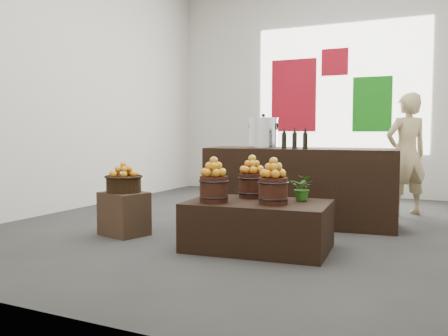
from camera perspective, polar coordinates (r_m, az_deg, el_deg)
The scene contains 22 objects.
ground at distance 6.58m, azimuth 3.10°, elevation -6.49°, with size 7.00×7.00×0.00m, color #323230.
back_wall at distance 9.80m, azimuth 11.39°, elevation 8.79°, with size 6.00×0.04×4.00m, color beige.
back_opening at distance 9.70m, azimuth 13.09°, elevation 8.81°, with size 3.20×0.02×2.40m, color white.
deco_red_left at distance 9.93m, azimuth 7.96°, elevation 8.20°, with size 0.90×0.04×1.40m, color maroon.
deco_green_right at distance 9.55m, azimuth 16.57°, elevation 7.00°, with size 0.70×0.04×1.00m, color #136F11.
deco_red_upper at distance 9.77m, azimuth 12.55°, elevation 11.74°, with size 0.50×0.04×0.50m, color maroon.
crate at distance 6.03m, azimuth -11.34°, elevation -5.13°, with size 0.51×0.42×0.51m, color #432D1F.
wicker_basket at distance 5.98m, azimuth -11.39°, elevation -1.86°, with size 0.41×0.41×0.18m, color black.
apples_in_basket at distance 5.96m, azimuth -11.42°, elevation -0.16°, with size 0.32×0.32×0.17m, color #AD050C, non-canonical shape.
display_table at distance 5.22m, azimuth 3.89°, elevation -6.58°, with size 1.45×0.89×0.50m, color black.
apple_bucket_front_left at distance 5.11m, azimuth -1.18°, elevation -2.45°, with size 0.29×0.29×0.27m, color #38170F.
apples_in_bucket_front_left at distance 5.08m, azimuth -1.18°, elevation 0.14°, with size 0.22×0.22×0.20m, color #AD050C, non-canonical shape.
apple_bucket_front_right at distance 5.01m, azimuth 5.64°, elevation -2.61°, with size 0.29×0.29×0.27m, color #38170F.
apples_in_bucket_front_right at distance 4.98m, azimuth 5.66°, elevation 0.03°, with size 0.22×0.22×0.20m, color #AD050C, non-canonical shape.
apple_bucket_rear at distance 5.46m, azimuth 3.22°, elevation -2.01°, with size 0.29×0.29×0.27m, color #38170F.
apples_in_bucket_rear at distance 5.44m, azimuth 3.24°, elevation 0.42°, with size 0.22×0.22×0.20m, color #AD050C, non-canonical shape.
herb_garnish_right at distance 5.28m, azimuth 9.00°, elevation -2.24°, with size 0.25×0.21×0.27m, color #1F5812.
herb_garnish_left at distance 5.46m, azimuth -1.25°, elevation -1.92°, with size 0.16×0.13×0.28m, color #1F5812.
counter at distance 6.62m, azimuth 8.69°, elevation -2.08°, with size 2.45×0.78×1.00m, color black.
stock_pot_left at distance 6.68m, azimuth 4.52°, elevation 3.96°, with size 0.38×0.38×0.38m, color silver.
oil_cruets at distance 6.33m, azimuth 8.37°, elevation 3.44°, with size 0.27×0.07×0.28m, color black, non-canonical shape.
shopper at distance 7.70m, azimuth 20.12°, elevation 1.49°, with size 0.65×0.42×1.77m, color tan.
Camera 1 is at (2.56, -5.93, 1.26)m, focal length 40.00 mm.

